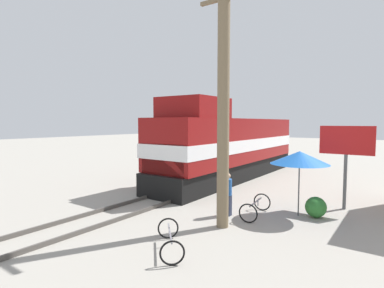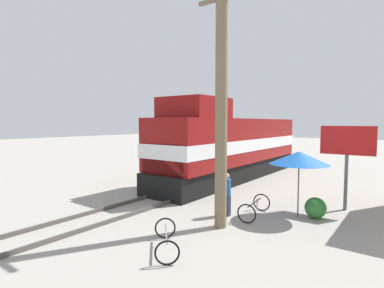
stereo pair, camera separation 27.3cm
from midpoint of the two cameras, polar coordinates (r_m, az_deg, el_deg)
ground_plane at (r=15.09m, az=-3.20°, el=-9.60°), size 120.00×120.00×0.00m
rail_near at (r=15.52m, az=-5.29°, el=-8.94°), size 0.08×29.26×0.15m
rail_far at (r=14.64m, az=-0.97°, el=-9.71°), size 0.08×29.26×0.15m
locomotive at (r=19.03m, az=6.59°, el=-0.44°), size 3.05×14.17×4.86m
utility_pole at (r=10.13m, az=5.22°, el=8.69°), size 1.80×0.41×8.66m
vendor_umbrella at (r=11.98m, az=19.20°, el=-2.48°), size 2.18×2.18×2.50m
billboard_sign at (r=13.68m, az=26.82°, el=-0.40°), size 2.05×0.12×3.44m
shrub_cluster at (r=12.39m, az=21.92°, el=-11.10°), size 0.78×0.78×0.78m
person_bystander at (r=11.69m, az=6.09°, el=-9.18°), size 0.34×0.34×1.65m
bicycle at (r=11.87m, az=11.36°, el=-11.68°), size 0.89×1.85×0.70m
bicycle_spare at (r=8.78m, az=-5.15°, el=-17.56°), size 1.72×1.77×0.65m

